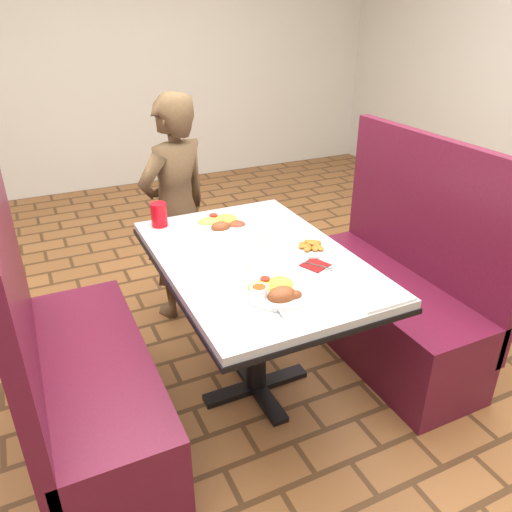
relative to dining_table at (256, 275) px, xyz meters
name	(u,v)px	position (x,y,z in m)	size (l,w,h in m)	color
dining_table	(256,275)	(0.00, 0.00, 0.00)	(0.81, 1.21, 0.75)	#B2B5B7
booth_bench_left	(83,383)	(-0.80, 0.00, -0.32)	(0.47, 1.20, 1.17)	maroon
booth_bench_right	(390,297)	(0.80, 0.00, -0.32)	(0.47, 1.20, 1.17)	maroon
diner_person	(176,210)	(-0.10, 0.88, 0.01)	(0.49, 0.32, 1.34)	brown
near_dinner_plate	(277,288)	(-0.07, -0.33, 0.12)	(0.26, 0.26, 0.08)	white
far_dinner_plate	(222,221)	(-0.01, 0.37, 0.12)	(0.29, 0.29, 0.07)	white
plantain_plate	(311,247)	(0.25, -0.05, 0.11)	(0.20, 0.20, 0.03)	white
maroon_napkin	(315,265)	(0.19, -0.19, 0.10)	(0.10, 0.10, 0.00)	#650F0F
spoon_utensil	(318,266)	(0.19, -0.21, 0.10)	(0.01, 0.13, 0.00)	silver
red_tumbler	(159,215)	(-0.29, 0.51, 0.16)	(0.08, 0.08, 0.12)	red
paper_napkin	(378,296)	(0.27, -0.51, 0.10)	(0.22, 0.17, 0.01)	white
knife_utensil	(274,302)	(-0.11, -0.39, 0.11)	(0.01, 0.18, 0.00)	silver
fork_utensil	(267,302)	(-0.13, -0.37, 0.11)	(0.01, 0.15, 0.00)	silver
lettuce_shreds	(258,249)	(0.04, 0.06, 0.10)	(0.28, 0.32, 0.00)	#8CBA4A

